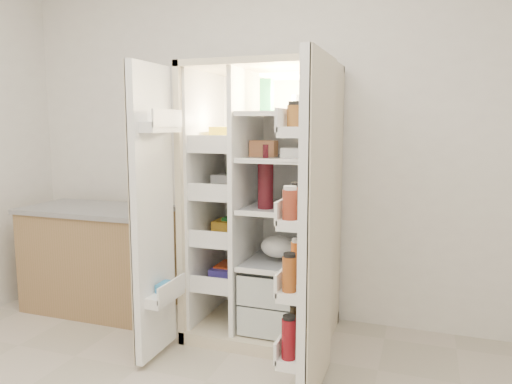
% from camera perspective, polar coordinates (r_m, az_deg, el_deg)
% --- Properties ---
extents(wall_back, '(4.00, 0.02, 2.70)m').
position_cam_1_polar(wall_back, '(3.57, 1.49, 6.91)').
color(wall_back, white).
rests_on(wall_back, floor).
extents(refrigerator, '(0.92, 0.70, 1.80)m').
position_cam_1_polar(refrigerator, '(3.27, 1.40, -3.89)').
color(refrigerator, beige).
rests_on(refrigerator, floor).
extents(freezer_door, '(0.15, 0.40, 1.72)m').
position_cam_1_polar(freezer_door, '(2.91, -12.01, -2.57)').
color(freezer_door, white).
rests_on(freezer_door, floor).
extents(fridge_door, '(0.17, 0.58, 1.72)m').
position_cam_1_polar(fridge_door, '(2.47, 6.72, -4.76)').
color(fridge_door, white).
rests_on(fridge_door, floor).
extents(kitchen_counter, '(1.09, 0.58, 0.79)m').
position_cam_1_polar(kitchen_counter, '(3.93, -18.10, -7.41)').
color(kitchen_counter, '#926D49').
rests_on(kitchen_counter, floor).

